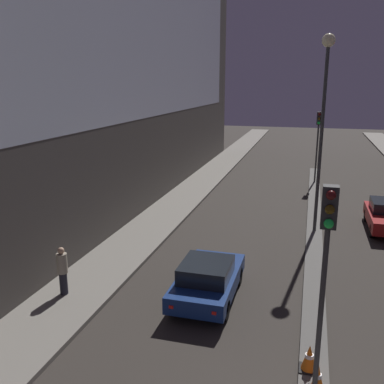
# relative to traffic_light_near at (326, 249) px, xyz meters

# --- Properties ---
(median_strip) EXTENTS (0.74, 29.93, 0.13)m
(median_strip) POSITION_rel_traffic_light_near_xyz_m (0.00, 13.01, -3.73)
(median_strip) COLOR #56544F
(median_strip) RESTS_ON ground
(traffic_light_near) EXTENTS (0.32, 0.42, 5.03)m
(traffic_light_near) POSITION_rel_traffic_light_near_xyz_m (0.00, 0.00, 0.00)
(traffic_light_near) COLOR #383838
(traffic_light_near) RESTS_ON median_strip
(traffic_light_mid) EXTENTS (0.32, 0.42, 5.03)m
(traffic_light_mid) POSITION_rel_traffic_light_near_xyz_m (0.00, 22.80, 0.00)
(traffic_light_mid) COLOR #383838
(traffic_light_mid) RESTS_ON median_strip
(street_lamp) EXTENTS (0.59, 0.59, 9.12)m
(street_lamp) POSITION_rel_traffic_light_near_xyz_m (0.00, 11.90, 2.84)
(street_lamp) COLOR #383838
(street_lamp) RESTS_ON median_strip
(traffic_cone_near) EXTENTS (0.39, 0.39, 0.75)m
(traffic_cone_near) POSITION_rel_traffic_light_near_xyz_m (0.06, 0.22, -3.30)
(traffic_cone_near) COLOR black
(traffic_cone_near) RESTS_ON median_strip
(traffic_cone_far) EXTENTS (0.47, 0.47, 0.69)m
(traffic_cone_far) POSITION_rel_traffic_light_near_xyz_m (-0.13, 0.99, -3.33)
(traffic_cone_far) COLOR black
(traffic_cone_far) RESTS_ON median_strip
(car_left_lane) EXTENTS (1.89, 4.05, 1.42)m
(car_left_lane) POSITION_rel_traffic_light_near_xyz_m (-3.52, 4.11, -3.07)
(car_left_lane) COLOR navy
(car_left_lane) RESTS_ON ground
(pedestrian_on_left_sidewalk) EXTENTS (0.36, 0.36, 1.69)m
(pedestrian_on_left_sidewalk) POSITION_rel_traffic_light_near_xyz_m (-8.25, 2.83, -2.75)
(pedestrian_on_left_sidewalk) COLOR black
(pedestrian_on_left_sidewalk) RESTS_ON sidewalk_left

